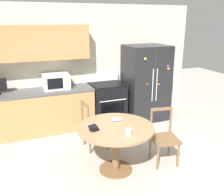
% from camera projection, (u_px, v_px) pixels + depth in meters
% --- Properties ---
extents(ground_plane, '(14.00, 14.00, 0.00)m').
position_uv_depth(ground_plane, '(138.00, 182.00, 3.67)').
color(ground_plane, '#B2ADA3').
extents(back_wall, '(5.20, 0.44, 2.60)m').
position_uv_depth(back_wall, '(73.00, 59.00, 5.42)').
color(back_wall, beige).
rests_on(back_wall, ground_plane).
extents(kitchen_counter, '(2.21, 0.64, 0.90)m').
position_uv_depth(kitchen_counter, '(40.00, 112.00, 5.17)').
color(kitchen_counter, '#AD7F4C').
rests_on(kitchen_counter, ground_plane).
extents(refrigerator, '(0.96, 0.80, 1.73)m').
position_uv_depth(refrigerator, '(146.00, 83.00, 5.81)').
color(refrigerator, black).
rests_on(refrigerator, ground_plane).
extents(oven_range, '(0.74, 0.68, 1.08)m').
position_uv_depth(oven_range, '(107.00, 103.00, 5.66)').
color(oven_range, black).
rests_on(oven_range, ground_plane).
extents(microwave, '(0.53, 0.40, 0.31)m').
position_uv_depth(microwave, '(56.00, 81.00, 5.16)').
color(microwave, white).
rests_on(microwave, kitchen_counter).
extents(dining_table, '(1.16, 1.16, 0.74)m').
position_uv_depth(dining_table, '(116.00, 136.00, 3.78)').
color(dining_table, '#997551').
rests_on(dining_table, ground_plane).
extents(dining_chair_right, '(0.49, 0.49, 0.90)m').
position_uv_depth(dining_chair_right, '(164.00, 138.00, 4.06)').
color(dining_chair_right, brown).
rests_on(dining_chair_right, ground_plane).
extents(dining_chair_far, '(0.44, 0.44, 0.90)m').
position_uv_depth(dining_chair_far, '(94.00, 126.00, 4.52)').
color(dining_chair_far, brown).
rests_on(dining_chair_far, ground_plane).
extents(candle_glass, '(0.09, 0.09, 0.08)m').
position_uv_depth(candle_glass, '(129.00, 132.00, 3.47)').
color(candle_glass, silver).
rests_on(candle_glass, dining_table).
extents(folded_napkin, '(0.17, 0.07, 0.05)m').
position_uv_depth(folded_napkin, '(117.00, 120.00, 3.94)').
color(folded_napkin, '#A3BCDB').
rests_on(folded_napkin, dining_table).
extents(wallet, '(0.15, 0.15, 0.07)m').
position_uv_depth(wallet, '(94.00, 128.00, 3.62)').
color(wallet, black).
rests_on(wallet, dining_table).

